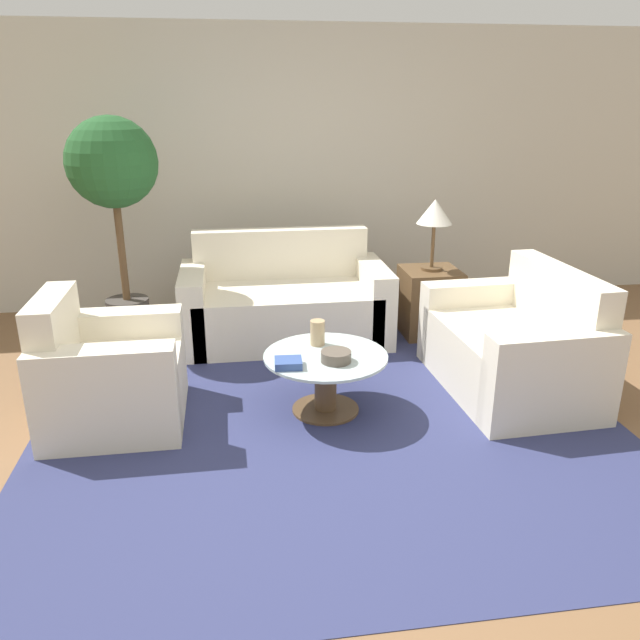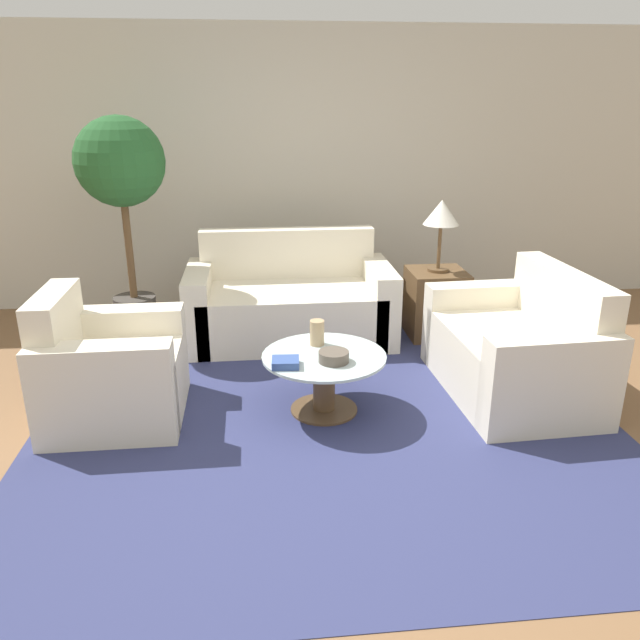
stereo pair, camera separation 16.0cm
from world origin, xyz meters
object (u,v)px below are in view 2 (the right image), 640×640
at_px(armchair, 106,375).
at_px(coffee_table, 324,375).
at_px(table_lamp, 441,215).
at_px(potted_plant, 122,182).
at_px(book_stack, 286,363).
at_px(loveseat, 521,352).
at_px(bowl, 334,357).
at_px(sofa_main, 290,303).
at_px(vase, 318,333).

distance_m(armchair, coffee_table, 1.39).
distance_m(armchair, table_lamp, 2.88).
distance_m(potted_plant, book_stack, 2.21).
height_order(loveseat, table_lamp, table_lamp).
bearing_deg(table_lamp, coffee_table, -130.62).
xyz_separation_m(table_lamp, potted_plant, (-2.56, 0.17, 0.28)).
height_order(bowl, book_stack, bowl).
relative_size(sofa_main, coffee_table, 2.13).
height_order(armchair, potted_plant, potted_plant).
bearing_deg(table_lamp, book_stack, -133.33).
bearing_deg(table_lamp, loveseat, -76.39).
relative_size(armchair, bowl, 4.55).
xyz_separation_m(vase, bowl, (0.07, -0.30, -0.05)).
bearing_deg(loveseat, vase, -93.66).
bearing_deg(vase, book_stack, -124.95).
bearing_deg(bowl, potted_plant, 133.26).
xyz_separation_m(loveseat, potted_plant, (-2.83, 1.32, 1.04)).
bearing_deg(table_lamp, potted_plant, 176.14).
xyz_separation_m(armchair, table_lamp, (2.50, 1.22, 0.75)).
distance_m(loveseat, table_lamp, 1.40).
relative_size(table_lamp, potted_plant, 0.32).
height_order(coffee_table, bowl, bowl).
xyz_separation_m(armchair, coffee_table, (1.39, -0.07, -0.04)).
relative_size(sofa_main, armchair, 1.97).
relative_size(armchair, table_lamp, 1.46).
bearing_deg(armchair, bowl, -97.75).
height_order(table_lamp, vase, table_lamp).
bearing_deg(bowl, coffee_table, 112.19).
distance_m(sofa_main, vase, 1.25).
height_order(coffee_table, book_stack, book_stack).
bearing_deg(armchair, loveseat, -88.59).
bearing_deg(vase, bowl, -76.77).
bearing_deg(potted_plant, book_stack, -53.77).
height_order(loveseat, bowl, loveseat).
height_order(loveseat, vase, loveseat).
xyz_separation_m(armchair, bowl, (1.44, -0.19, 0.14)).
xyz_separation_m(armchair, book_stack, (1.13, -0.23, 0.13)).
relative_size(coffee_table, potted_plant, 0.44).
bearing_deg(sofa_main, loveseat, -39.55).
bearing_deg(book_stack, coffee_table, 34.38).
height_order(sofa_main, loveseat, sofa_main).
bearing_deg(bowl, armchair, 172.51).
distance_m(table_lamp, book_stack, 2.09).
xyz_separation_m(bowl, book_stack, (-0.30, -0.04, -0.01)).
xyz_separation_m(sofa_main, potted_plant, (-1.31, 0.05, 1.04)).
distance_m(coffee_table, bowl, 0.22).
bearing_deg(potted_plant, bowl, -46.74).
distance_m(potted_plant, bowl, 2.35).
distance_m(loveseat, bowl, 1.38).
relative_size(sofa_main, bowl, 8.97).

